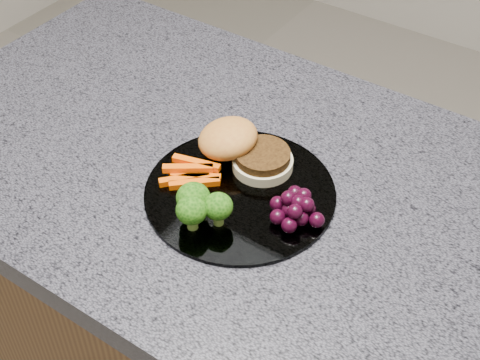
{
  "coord_description": "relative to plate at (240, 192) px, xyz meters",
  "views": [
    {
      "loc": [
        0.32,
        -0.58,
        1.54
      ],
      "look_at": [
        -0.05,
        -0.04,
        0.93
      ],
      "focal_mm": 50.0,
      "sensor_mm": 36.0,
      "label": 1
    }
  ],
  "objects": [
    {
      "name": "countertop",
      "position": [
        0.05,
        0.04,
        -0.02
      ],
      "size": [
        1.2,
        0.6,
        0.04
      ],
      "primitive_type": "cube",
      "color": "#504F5A",
      "rests_on": "island_cabinet"
    },
    {
      "name": "plate",
      "position": [
        0.0,
        0.0,
        0.0
      ],
      "size": [
        0.26,
        0.26,
        0.01
      ],
      "primitive_type": "cylinder",
      "color": "white",
      "rests_on": "countertop"
    },
    {
      "name": "burger",
      "position": [
        -0.04,
        0.05,
        0.02
      ],
      "size": [
        0.16,
        0.11,
        0.05
      ],
      "rotation": [
        0.0,
        0.0,
        0.28
      ],
      "color": "beige",
      "rests_on": "plate"
    },
    {
      "name": "carrot_sticks",
      "position": [
        -0.07,
        -0.02,
        0.01
      ],
      "size": [
        0.08,
        0.08,
        0.02
      ],
      "rotation": [
        0.0,
        0.0,
        0.35
      ],
      "color": "#F15404",
      "rests_on": "plate"
    },
    {
      "name": "broccoli",
      "position": [
        -0.01,
        -0.08,
        0.03
      ],
      "size": [
        0.07,
        0.06,
        0.05
      ],
      "rotation": [
        0.0,
        0.0,
        0.0
      ],
      "color": "olive",
      "rests_on": "plate"
    },
    {
      "name": "grape_bunch",
      "position": [
        0.09,
        0.0,
        0.02
      ],
      "size": [
        0.08,
        0.07,
        0.04
      ],
      "rotation": [
        0.0,
        0.0,
        -0.42
      ],
      "color": "black",
      "rests_on": "plate"
    }
  ]
}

